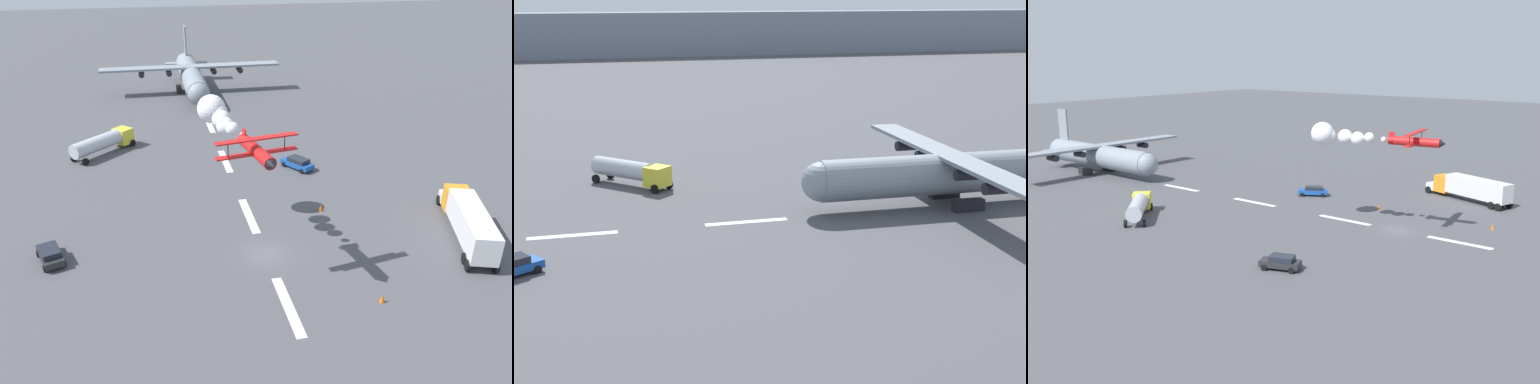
% 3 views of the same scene
% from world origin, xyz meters
% --- Properties ---
extents(ground_plane, '(440.00, 440.00, 0.00)m').
position_xyz_m(ground_plane, '(0.00, 0.00, 0.00)').
color(ground_plane, '#4C4C51').
rests_on(ground_plane, ground).
extents(runway_stripe_3, '(8.00, 0.90, 0.01)m').
position_xyz_m(runway_stripe_3, '(-8.05, 0.00, 0.01)').
color(runway_stripe_3, white).
rests_on(runway_stripe_3, ground).
extents(runway_stripe_4, '(8.00, 0.90, 0.01)m').
position_xyz_m(runway_stripe_4, '(8.05, 0.00, 0.01)').
color(runway_stripe_4, white).
rests_on(runway_stripe_4, ground).
extents(runway_stripe_5, '(8.00, 0.90, 0.01)m').
position_xyz_m(runway_stripe_5, '(24.14, 0.00, 0.01)').
color(runway_stripe_5, white).
rests_on(runway_stripe_5, ground).
extents(runway_stripe_6, '(8.00, 0.90, 0.01)m').
position_xyz_m(runway_stripe_6, '(40.24, 0.00, 0.01)').
color(runway_stripe_6, white).
rests_on(runway_stripe_6, ground).
extents(cargo_transport_plane, '(29.29, 35.34, 11.37)m').
position_xyz_m(cargo_transport_plane, '(60.37, 0.64, 3.45)').
color(cargo_transport_plane, gray).
rests_on(cargo_transport_plane, ground).
extents(stunt_biplane_red, '(16.97, 7.18, 2.92)m').
position_xyz_m(stunt_biplane_red, '(6.53, 2.96, 11.87)').
color(stunt_biplane_red, red).
extents(semi_truck_orange, '(14.66, 7.52, 3.70)m').
position_xyz_m(semi_truck_orange, '(-1.29, -20.71, 2.13)').
color(semi_truck_orange, silver).
rests_on(semi_truck_orange, ground).
extents(fuel_tanker_truck, '(8.73, 8.86, 2.90)m').
position_xyz_m(fuel_tanker_truck, '(30.71, 16.45, 1.75)').
color(fuel_tanker_truck, yellow).
rests_on(fuel_tanker_truck, ground).
extents(followme_car_yellow, '(4.85, 3.92, 1.52)m').
position_xyz_m(followme_car_yellow, '(19.60, -9.03, 0.81)').
color(followme_car_yellow, '#194CA5').
rests_on(followme_car_yellow, ground).
extents(airport_staff_sedan, '(4.57, 3.12, 1.52)m').
position_xyz_m(airport_staff_sedan, '(3.19, 20.15, 0.81)').
color(airport_staff_sedan, '#262628').
rests_on(airport_staff_sedan, ground).
extents(traffic_cone_near, '(0.44, 0.44, 0.75)m').
position_xyz_m(traffic_cone_near, '(-9.26, -7.84, 0.38)').
color(traffic_cone_near, orange).
rests_on(traffic_cone_near, ground).
extents(traffic_cone_far, '(0.44, 0.44, 0.75)m').
position_xyz_m(traffic_cone_far, '(7.35, -8.11, 0.38)').
color(traffic_cone_far, orange).
rests_on(traffic_cone_far, ground).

